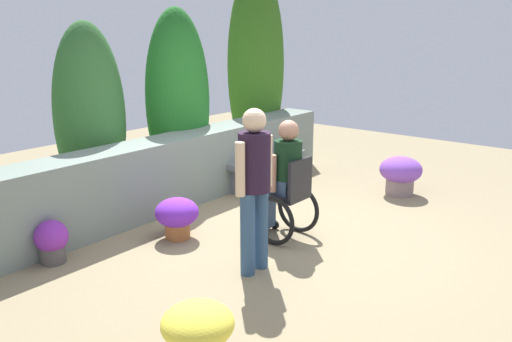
% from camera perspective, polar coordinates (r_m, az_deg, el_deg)
% --- Properties ---
extents(ground_plane, '(12.63, 12.63, 0.00)m').
position_cam_1_polar(ground_plane, '(5.95, 2.12, -7.14)').
color(ground_plane, '#8D7D5D').
extents(stone_retaining_wall, '(5.99, 0.54, 0.91)m').
position_cam_1_polar(stone_retaining_wall, '(6.89, -9.30, -0.13)').
color(stone_retaining_wall, gray).
rests_on(stone_retaining_wall, ground).
extents(hedge_backdrop, '(6.06, 0.94, 3.25)m').
position_cam_1_polar(hedge_backdrop, '(7.45, -10.37, 8.31)').
color(hedge_backdrop, '#3C6E29').
rests_on(hedge_backdrop, ground).
extents(stone_bench, '(1.42, 0.42, 0.44)m').
position_cam_1_polar(stone_bench, '(7.73, 1.14, 0.46)').
color(stone_bench, slate).
rests_on(stone_bench, ground).
extents(person_in_wheelchair, '(0.53, 0.66, 1.33)m').
position_cam_1_polar(person_in_wheelchair, '(5.74, 3.00, -1.39)').
color(person_in_wheelchair, black).
rests_on(person_in_wheelchair, ground).
extents(person_standing_companion, '(0.49, 0.30, 1.58)m').
position_cam_1_polar(person_standing_companion, '(4.85, -0.18, -1.04)').
color(person_standing_companion, '#314F71').
rests_on(person_standing_companion, ground).
extents(flower_pot_purple_near, '(0.48, 0.48, 0.46)m').
position_cam_1_polar(flower_pot_purple_near, '(5.89, -8.56, -4.77)').
color(flower_pot_purple_near, '#A96133').
rests_on(flower_pot_purple_near, ground).
extents(flower_pot_terracotta_by_wall, '(0.49, 0.49, 0.51)m').
position_cam_1_polar(flower_pot_terracotta_by_wall, '(3.68, -6.32, -16.87)').
color(flower_pot_terracotta_by_wall, '#544D53').
rests_on(flower_pot_terracotta_by_wall, ground).
extents(flower_pot_red_accent, '(0.58, 0.58, 0.54)m').
position_cam_1_polar(flower_pot_red_accent, '(7.60, 15.39, -0.24)').
color(flower_pot_red_accent, gray).
rests_on(flower_pot_red_accent, ground).
extents(flower_pot_small_foreground, '(0.33, 0.33, 0.44)m').
position_cam_1_polar(flower_pot_small_foreground, '(5.62, -21.26, -7.05)').
color(flower_pot_small_foreground, '#504A49').
rests_on(flower_pot_small_foreground, ground).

